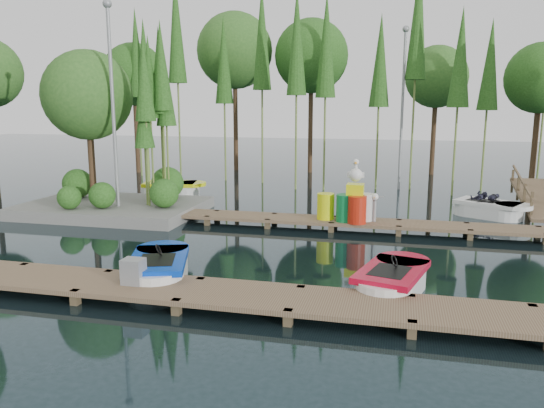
% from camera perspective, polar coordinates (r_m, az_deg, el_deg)
% --- Properties ---
extents(ground_plane, '(90.00, 90.00, 0.00)m').
position_cam_1_polar(ground_plane, '(14.96, -2.32, -4.41)').
color(ground_plane, '#1B2D32').
extents(near_dock, '(18.00, 1.50, 0.50)m').
position_cam_1_polar(near_dock, '(10.83, -8.91, -9.26)').
color(near_dock, brown).
rests_on(near_dock, ground).
extents(far_dock, '(15.00, 1.20, 0.50)m').
position_cam_1_polar(far_dock, '(17.05, 3.21, -1.72)').
color(far_dock, brown).
rests_on(far_dock, ground).
extents(island, '(6.20, 4.20, 6.75)m').
position_cam_1_polar(island, '(20.01, -17.50, 8.21)').
color(island, slate).
rests_on(island, ground).
extents(tree_screen, '(34.42, 18.53, 10.31)m').
position_cam_1_polar(tree_screen, '(25.29, -0.25, 15.80)').
color(tree_screen, '#432E1C').
rests_on(tree_screen, ground).
extents(lamp_island, '(0.30, 0.30, 7.25)m').
position_cam_1_polar(lamp_island, '(18.91, -16.82, 11.39)').
color(lamp_island, gray).
rests_on(lamp_island, ground).
extents(lamp_rear, '(0.30, 0.30, 7.25)m').
position_cam_1_polar(lamp_rear, '(24.88, 13.90, 11.29)').
color(lamp_rear, gray).
rests_on(lamp_rear, ground).
extents(ramp, '(1.50, 3.94, 1.49)m').
position_cam_1_polar(ramp, '(21.26, 27.06, 0.60)').
color(ramp, brown).
rests_on(ramp, ground).
extents(boat_blue, '(2.00, 2.94, 0.91)m').
position_cam_1_polar(boat_blue, '(12.20, -12.07, -6.92)').
color(boat_blue, white).
rests_on(boat_blue, ground).
extents(boat_red, '(1.78, 2.78, 0.86)m').
position_cam_1_polar(boat_red, '(11.52, 12.82, -8.09)').
color(boat_red, white).
rests_on(boat_red, ground).
extents(boat_yellow_far, '(3.01, 1.83, 1.40)m').
position_cam_1_polar(boat_yellow_far, '(23.10, -10.79, 1.59)').
color(boat_yellow_far, white).
rests_on(boat_yellow_far, ground).
extents(boat_white_far, '(2.90, 2.34, 1.26)m').
position_cam_1_polar(boat_white_far, '(19.98, 22.31, -0.50)').
color(boat_white_far, white).
rests_on(boat_white_far, ground).
extents(utility_cabinet, '(0.43, 0.36, 0.52)m').
position_cam_1_polar(utility_cabinet, '(11.22, -14.68, -7.02)').
color(utility_cabinet, gray).
rests_on(utility_cabinet, near_dock).
extents(yellow_barrel, '(0.55, 0.55, 0.82)m').
position_cam_1_polar(yellow_barrel, '(16.83, 5.79, -0.24)').
color(yellow_barrel, '#E3EF0C').
rests_on(yellow_barrel, far_dock).
extents(drum_cluster, '(1.13, 1.03, 1.94)m').
position_cam_1_polar(drum_cluster, '(16.56, 8.97, 0.06)').
color(drum_cluster, '#0D7837').
rests_on(drum_cluster, far_dock).
extents(seagull_post, '(0.55, 0.30, 0.89)m').
position_cam_1_polar(seagull_post, '(16.67, 10.99, 0.16)').
color(seagull_post, gray).
rests_on(seagull_post, far_dock).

